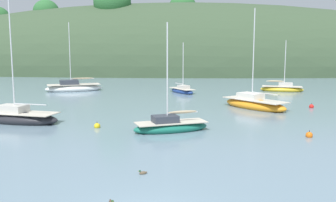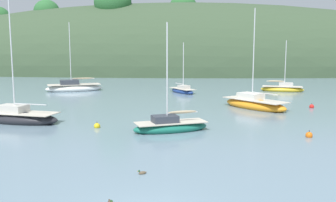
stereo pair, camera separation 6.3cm
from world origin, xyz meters
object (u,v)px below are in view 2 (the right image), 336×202
sailboat_navy_dinghy (170,126)px  mooring_buoy_channel (312,107)px  sailboat_red_portside (282,89)px  sailboat_cream_ketch (18,117)px  duck_trailing (111,202)px  sailboat_orange_cutter (182,90)px  duck_lone_right (142,173)px  sailboat_blue_center (74,88)px  mooring_buoy_inner (309,135)px  sailboat_teal_outer (255,104)px  mooring_buoy_outer (97,126)px

sailboat_navy_dinghy → mooring_buoy_channel: size_ratio=13.81×
sailboat_red_portside → sailboat_navy_dinghy: (-13.79, -24.38, -0.00)m
sailboat_cream_ketch → duck_trailing: size_ratio=22.95×
sailboat_orange_cutter → sailboat_cream_ketch: sailboat_cream_ketch is taller
sailboat_orange_cutter → duck_lone_right: (-1.70, -30.98, -0.25)m
sailboat_blue_center → mooring_buoy_inner: size_ratio=16.92×
mooring_buoy_inner → duck_trailing: size_ratio=1.32×
sailboat_navy_dinghy → sailboat_teal_outer: sailboat_teal_outer is taller
mooring_buoy_inner → sailboat_teal_outer: bearing=96.4°
mooring_buoy_outer → mooring_buoy_channel: (18.20, 9.69, 0.00)m
sailboat_orange_cutter → sailboat_teal_outer: (6.79, -11.99, 0.11)m
mooring_buoy_channel → duck_trailing: size_ratio=1.32×
mooring_buoy_outer → sailboat_navy_dinghy: bearing=-9.5°
mooring_buoy_channel → sailboat_red_portside: bearing=86.6°
mooring_buoy_inner → duck_lone_right: bearing=-142.8°
sailboat_cream_ketch → duck_lone_right: size_ratio=22.81×
sailboat_orange_cutter → mooring_buoy_channel: 16.83m
sailboat_orange_cutter → duck_trailing: 34.37m
sailboat_red_portside → mooring_buoy_channel: size_ratio=12.53×
sailboat_red_portside → duck_lone_right: size_ratio=16.44×
sailboat_teal_outer → duck_lone_right: size_ratio=22.97×
sailboat_orange_cutter → mooring_buoy_inner: 24.89m
sailboat_red_portside → duck_trailing: bearing=-113.0°
duck_trailing → mooring_buoy_channel: bearing=57.1°
sailboat_navy_dinghy → mooring_buoy_outer: 5.30m
sailboat_cream_ketch → sailboat_red_portside: sailboat_cream_ketch is taller
sailboat_red_portside → duck_lone_right: sailboat_red_portside is taller
sailboat_orange_cutter → sailboat_red_portside: 13.24m
sailboat_navy_dinghy → duck_trailing: bearing=-98.1°
sailboat_cream_ketch → mooring_buoy_inner: 20.84m
mooring_buoy_outer → mooring_buoy_channel: 20.62m
sailboat_red_portside → mooring_buoy_outer: (-19.02, -23.51, -0.23)m
sailboat_orange_cutter → mooring_buoy_channel: (12.22, -11.57, -0.18)m
sailboat_orange_cutter → mooring_buoy_channel: size_ratio=11.92×
mooring_buoy_channel → mooring_buoy_inner: same height
sailboat_cream_ketch → sailboat_teal_outer: sailboat_teal_outer is taller
sailboat_navy_dinghy → duck_trailing: size_ratio=18.22×
sailboat_teal_outer → mooring_buoy_outer: sailboat_teal_outer is taller
sailboat_orange_cutter → mooring_buoy_outer: sailboat_orange_cutter is taller
mooring_buoy_channel → duck_trailing: mooring_buoy_channel is taller
mooring_buoy_outer → duck_trailing: 13.47m
sailboat_orange_cutter → duck_trailing: size_ratio=15.72×
sailboat_cream_ketch → sailboat_navy_dinghy: size_ratio=1.26×
sailboat_navy_dinghy → mooring_buoy_channel: bearing=39.2°
mooring_buoy_outer → mooring_buoy_inner: size_ratio=1.00×
sailboat_navy_dinghy → duck_trailing: (-1.74, -12.14, -0.29)m
sailboat_navy_dinghy → mooring_buoy_inner: 8.95m
sailboat_cream_ketch → mooring_buoy_channel: (24.60, 8.03, -0.28)m
duck_trailing → sailboat_red_portside: bearing=67.0°
sailboat_cream_ketch → sailboat_teal_outer: (19.17, 7.61, 0.02)m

